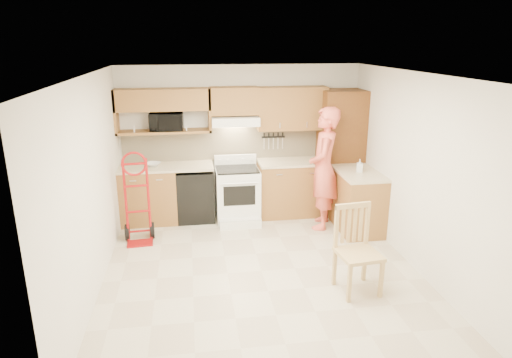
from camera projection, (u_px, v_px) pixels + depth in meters
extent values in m
cube|color=beige|center=(262.00, 272.00, 5.89)|extent=(4.00, 4.50, 0.02)
cube|color=white|center=(262.00, 74.00, 5.14)|extent=(4.00, 4.50, 0.02)
cube|color=beige|center=(241.00, 140.00, 7.65)|extent=(4.00, 0.02, 2.50)
cube|color=beige|center=(310.00, 267.00, 3.38)|extent=(4.00, 0.02, 2.50)
cube|color=beige|center=(91.00, 187.00, 5.24)|extent=(0.02, 4.50, 2.50)
cube|color=beige|center=(417.00, 172.00, 5.80)|extent=(0.02, 4.50, 2.50)
cube|color=beige|center=(241.00, 143.00, 7.64)|extent=(3.92, 0.03, 0.55)
cube|color=brown|center=(149.00, 195.00, 7.38)|extent=(0.90, 0.60, 0.90)
cube|color=black|center=(196.00, 194.00, 7.49)|extent=(0.60, 0.60, 0.85)
cube|color=brown|center=(292.00, 189.00, 7.71)|extent=(1.14, 0.60, 0.90)
cube|color=tan|center=(166.00, 167.00, 7.28)|extent=(1.50, 0.63, 0.04)
cube|color=tan|center=(292.00, 162.00, 7.57)|extent=(1.14, 0.63, 0.04)
cube|color=brown|center=(357.00, 202.00, 7.08)|extent=(0.60, 1.00, 0.90)
cube|color=tan|center=(359.00, 173.00, 6.94)|extent=(0.63, 1.00, 0.04)
cube|color=#5D3B11|center=(340.00, 153.00, 7.65)|extent=(0.70, 0.60, 2.10)
cube|color=brown|center=(163.00, 100.00, 7.10)|extent=(1.50, 0.33, 0.34)
cube|color=brown|center=(165.00, 132.00, 7.25)|extent=(1.50, 0.33, 0.04)
cube|color=brown|center=(234.00, 101.00, 7.27)|extent=(0.76, 0.33, 0.44)
cube|color=brown|center=(292.00, 108.00, 7.44)|extent=(1.14, 0.33, 0.70)
cube|color=white|center=(235.00, 121.00, 7.30)|extent=(0.76, 0.46, 0.14)
imported|color=black|center=(166.00, 121.00, 7.21)|extent=(0.54, 0.38, 0.29)
imported|color=#E55C4C|center=(324.00, 169.00, 7.03)|extent=(0.66, 0.81, 1.92)
imported|color=white|center=(360.00, 166.00, 6.91)|extent=(0.11, 0.11, 0.20)
imported|color=white|center=(153.00, 164.00, 7.24)|extent=(0.30, 0.30, 0.06)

